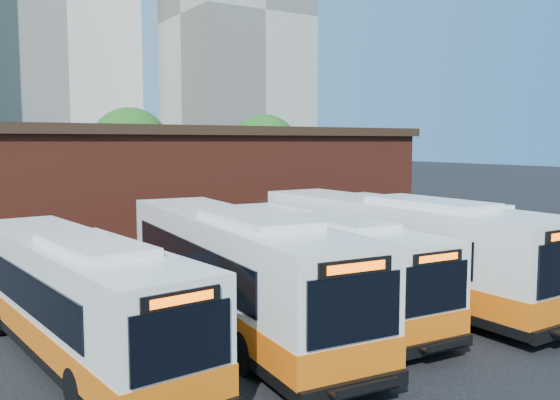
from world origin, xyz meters
TOP-DOWN VIEW (x-y plane):
  - ground at (0.00, 0.00)m, footprint 220.00×220.00m
  - bus_farwest at (-10.16, 1.66)m, footprint 3.59×12.02m
  - bus_west at (-5.53, 1.66)m, footprint 3.77×13.26m
  - bus_midwest at (-2.28, 1.96)m, footprint 3.11×11.81m
  - bus_mideast at (1.02, 1.73)m, footprint 2.97×13.41m
  - bus_east at (4.33, 3.19)m, footprint 2.79×11.97m
  - transit_worker at (0.81, -2.52)m, footprint 0.47×0.65m
  - depot_building at (0.00, 20.00)m, footprint 28.60×12.60m
  - tree_mid at (2.00, 34.00)m, footprint 6.56×6.56m
  - tree_east at (13.00, 31.00)m, footprint 6.24×6.24m
  - tower_right at (30.00, 68.00)m, footprint 18.00×18.00m

SIDE VIEW (x-z plane):
  - ground at x=0.00m, z-range 0.00..0.00m
  - transit_worker at x=0.81m, z-range 0.00..1.67m
  - bus_midwest at x=-2.28m, z-range -0.15..3.04m
  - bus_farwest at x=-10.16m, z-range -0.15..3.08m
  - bus_east at x=4.33m, z-range -0.15..3.09m
  - bus_west at x=-5.53m, z-range -0.16..3.40m
  - bus_mideast at x=1.02m, z-range -0.17..3.47m
  - depot_building at x=0.00m, z-range 0.06..6.46m
  - tree_east at x=13.00m, z-range 0.85..8.81m
  - tree_mid at x=2.00m, z-range 0.90..9.26m
  - tower_right at x=30.00m, z-range -0.26..48.94m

